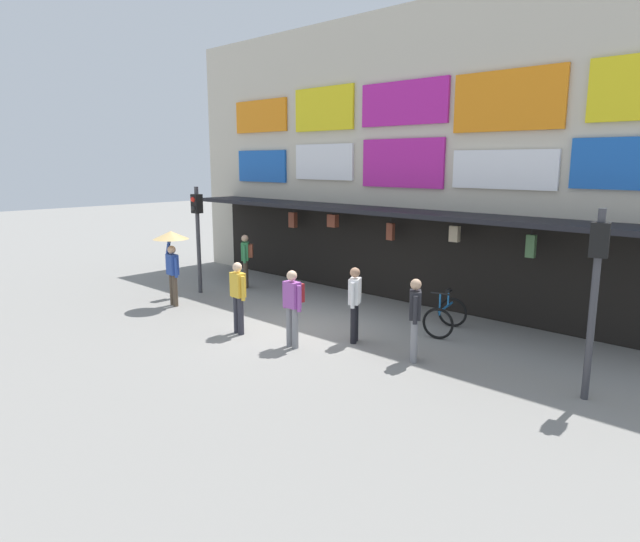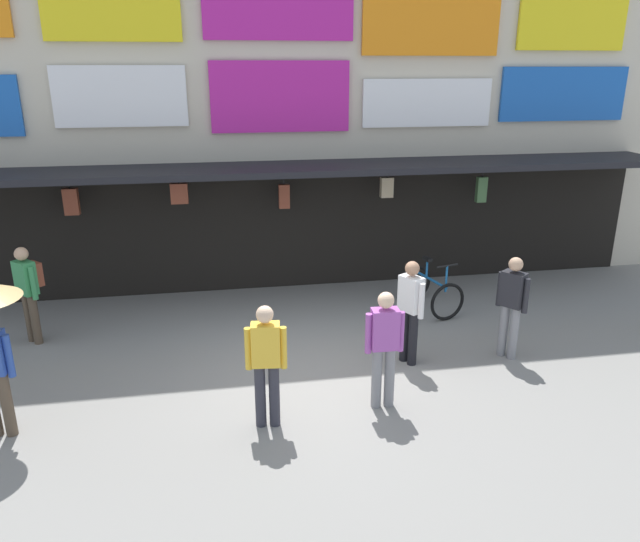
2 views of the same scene
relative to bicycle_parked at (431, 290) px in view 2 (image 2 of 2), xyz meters
name	(u,v)px [view 2 (image 2 of 2)]	position (x,y,z in m)	size (l,w,h in m)	color
ground_plane	(315,376)	(-2.61, -2.20, -0.39)	(80.00, 80.00, 0.00)	gray
shopfront	(277,91)	(-2.60, 2.37, 3.57)	(18.00, 2.60, 8.00)	beige
bicycle_parked	(431,290)	(0.00, 0.00, 0.00)	(0.98, 1.30, 1.05)	black
pedestrian_in_yellow	(384,340)	(-1.82, -3.15, 0.59)	(0.53, 0.36, 1.68)	gray
pedestrian_in_purple	(28,287)	(-7.07, -0.19, 0.59)	(0.47, 0.47, 1.68)	brown
pedestrian_in_blue	(512,302)	(0.55, -2.08, 0.55)	(0.39, 0.45, 1.68)	gray
pedestrian_in_black	(410,307)	(-1.08, -1.99, 0.55)	(0.36, 0.48, 1.68)	black
pedestrian_in_red	(266,360)	(-3.42, -3.37, 0.55)	(0.53, 0.26, 1.68)	#2D2D38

